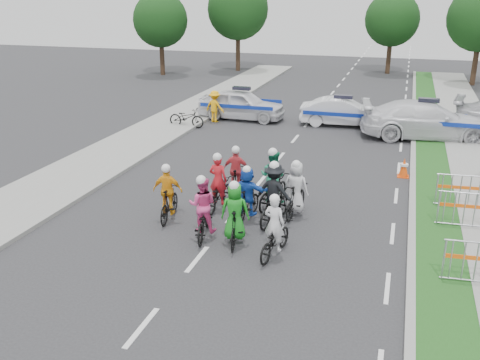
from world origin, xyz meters
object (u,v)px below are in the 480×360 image
(rider_9, at_px, (237,177))
(police_car_2, at_px, (427,120))
(police_car_1, at_px, (342,112))
(cone_0, at_px, (404,168))
(police_car_0, at_px, (242,105))
(barrier_1, at_px, (474,212))
(rider_0, at_px, (275,235))
(rider_7, at_px, (296,194))
(rider_1, at_px, (235,219))
(rider_4, at_px, (274,199))
(tree_0, at_px, (160,20))
(tree_4, at_px, (392,19))
(parked_bike, at_px, (186,118))
(rider_3, at_px, (169,198))
(rider_2, at_px, (203,214))
(marshal_hiviz, at_px, (215,106))
(cone_1, at_px, (441,135))
(rider_6, at_px, (219,190))
(rider_8, at_px, (273,185))
(rider_5, at_px, (247,196))
(tree_3, at_px, (238,9))
(barrier_2, at_px, (469,193))

(rider_9, xyz_separation_m, police_car_2, (5.95, 9.47, 0.16))
(police_car_1, distance_m, cone_0, 7.80)
(police_car_0, xyz_separation_m, barrier_1, (10.18, -11.21, -0.20))
(rider_0, distance_m, rider_7, 2.66)
(cone_0, bearing_deg, rider_7, -123.00)
(rider_1, distance_m, rider_4, 1.73)
(tree_0, distance_m, tree_4, 18.03)
(parked_bike, bearing_deg, rider_3, -156.74)
(rider_7, distance_m, police_car_0, 12.77)
(rider_2, bearing_deg, marshal_hiviz, -82.87)
(rider_4, distance_m, parked_bike, 11.97)
(cone_1, bearing_deg, tree_0, 144.04)
(cone_0, distance_m, cone_1, 5.49)
(rider_6, distance_m, parked_bike, 10.53)
(cone_1, bearing_deg, police_car_1, 157.61)
(rider_1, distance_m, rider_7, 2.55)
(rider_4, xyz_separation_m, police_car_0, (-4.76, 12.32, 0.03))
(rider_8, bearing_deg, cone_1, -107.69)
(rider_2, relative_size, police_car_0, 0.41)
(rider_3, relative_size, rider_5, 1.03)
(police_car_1, height_order, cone_1, police_car_1)
(police_car_1, height_order, tree_0, tree_0)
(rider_6, xyz_separation_m, tree_3, (-8.42, 28.72, 4.29))
(rider_3, bearing_deg, police_car_0, -89.46)
(rider_6, height_order, police_car_0, rider_6)
(police_car_1, relative_size, tree_4, 0.65)
(rider_9, bearing_deg, tree_0, -65.70)
(rider_3, xyz_separation_m, cone_1, (7.90, 11.27, -0.33))
(rider_6, bearing_deg, cone_1, -119.55)
(rider_6, height_order, police_car_1, rider_6)
(police_car_1, relative_size, cone_1, 5.86)
(rider_6, bearing_deg, tree_4, -92.12)
(tree_3, bearing_deg, barrier_1, -60.85)
(police_car_0, bearing_deg, rider_4, -157.36)
(rider_6, height_order, rider_7, rider_6)
(rider_7, height_order, tree_4, tree_4)
(barrier_1, relative_size, cone_1, 2.86)
(rider_5, xyz_separation_m, cone_0, (4.28, 5.29, -0.37))
(rider_0, relative_size, rider_2, 0.95)
(cone_1, bearing_deg, cone_0, -105.34)
(rider_3, relative_size, tree_3, 0.24)
(barrier_1, bearing_deg, rider_3, -167.96)
(barrier_2, xyz_separation_m, cone_0, (-1.93, 2.64, -0.22))
(rider_7, relative_size, marshal_hiviz, 1.10)
(rider_8, xyz_separation_m, police_car_1, (0.73, 11.28, -0.03))
(rider_1, bearing_deg, cone_1, -125.01)
(rider_3, xyz_separation_m, police_car_1, (3.37, 13.14, 0.01))
(parked_bike, bearing_deg, rider_5, -145.33)
(rider_1, distance_m, rider_6, 2.46)
(rider_0, bearing_deg, cone_0, -101.87)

